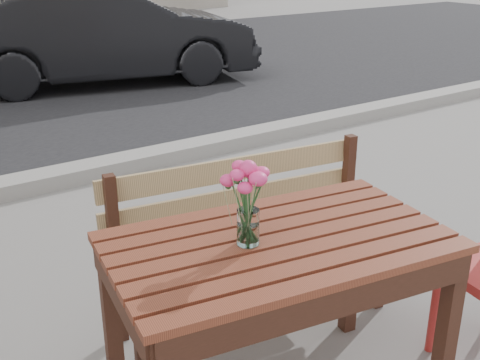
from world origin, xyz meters
The scene contains 4 objects.
main_table centered at (-0.05, 0.16, 0.64)m, with size 1.33×0.90×0.76m.
main_bench centered at (0.23, 0.75, 0.52)m, with size 1.42×0.60×0.85m.
main_vase centered at (-0.17, 0.19, 0.96)m, with size 0.17×0.17×0.31m.
parked_car centered at (1.76, 6.15, 0.64)m, with size 1.35×3.86×1.27m, color black.
Camera 1 is at (-1.26, -1.36, 1.76)m, focal length 45.00 mm.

